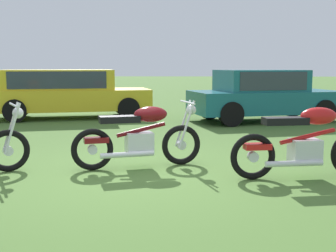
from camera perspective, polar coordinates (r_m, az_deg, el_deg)
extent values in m
plane|color=#476B2D|center=(6.58, -4.51, -5.98)|extent=(120.00, 120.00, 0.00)
torus|color=black|center=(6.99, -19.58, -2.97)|extent=(0.58, 0.39, 0.62)
cylinder|color=silver|center=(6.99, -19.58, -2.97)|extent=(0.17, 0.16, 0.14)
cylinder|color=silver|center=(7.04, -19.31, -0.14)|extent=(0.25, 0.17, 0.74)
cylinder|color=silver|center=(6.86, -19.11, -0.32)|extent=(0.25, 0.17, 0.74)
cylinder|color=silver|center=(6.92, -19.01, 2.53)|extent=(0.35, 0.57, 0.03)
sphere|color=silver|center=(6.94, -18.47, 1.57)|extent=(0.22, 0.22, 0.16)
torus|color=black|center=(7.06, 1.68, -2.41)|extent=(0.62, 0.30, 0.63)
torus|color=black|center=(6.77, -9.56, -2.95)|extent=(0.62, 0.30, 0.63)
cylinder|color=silver|center=(7.06, 1.68, -2.41)|extent=(0.17, 0.14, 0.14)
cylinder|color=silver|center=(6.77, -9.56, -2.95)|extent=(0.17, 0.14, 0.14)
cylinder|color=silver|center=(7.11, 1.93, 0.38)|extent=(0.27, 0.13, 0.74)
cylinder|color=silver|center=(6.95, 2.40, 0.20)|extent=(0.27, 0.13, 0.74)
cube|color=silver|center=(6.87, -3.66, -2.14)|extent=(0.48, 0.42, 0.32)
cylinder|color=maroon|center=(6.85, -3.43, -0.48)|extent=(0.73, 0.31, 0.22)
ellipsoid|color=maroon|center=(6.85, -2.22, 1.49)|extent=(0.58, 0.42, 0.24)
cube|color=black|center=(6.76, -6.17, 0.85)|extent=(0.65, 0.43, 0.10)
cube|color=maroon|center=(6.75, -9.08, -1.76)|extent=(0.40, 0.29, 0.08)
cylinder|color=silver|center=(7.01, 2.48, 3.00)|extent=(0.25, 0.61, 0.03)
sphere|color=silver|center=(7.04, 2.94, 2.04)|extent=(0.20, 0.20, 0.16)
cylinder|color=silver|center=(6.70, -5.18, -3.63)|extent=(0.78, 0.35, 0.08)
torus|color=black|center=(6.25, 10.70, -3.84)|extent=(0.64, 0.21, 0.63)
cylinder|color=silver|center=(6.25, 10.70, -3.84)|extent=(0.16, 0.13, 0.14)
cube|color=silver|center=(6.51, 16.93, -3.00)|extent=(0.45, 0.37, 0.32)
cylinder|color=red|center=(6.49, 17.24, -1.26)|extent=(0.79, 0.22, 0.22)
ellipsoid|color=red|center=(6.52, 18.53, 1.21)|extent=(0.56, 0.36, 0.24)
cube|color=black|center=(6.33, 14.62, 0.63)|extent=(0.64, 0.35, 0.10)
cube|color=red|center=(6.24, 11.25, -2.55)|extent=(0.39, 0.25, 0.08)
cylinder|color=silver|center=(6.31, 15.68, -4.59)|extent=(0.80, 0.24, 0.08)
cube|color=gold|center=(13.71, -11.98, 3.31)|extent=(4.83, 2.87, 0.60)
cube|color=gold|center=(13.68, -13.73, 5.68)|extent=(3.47, 2.34, 0.60)
cube|color=#2D3842|center=(13.68, -13.74, 5.77)|extent=(3.02, 2.24, 0.48)
cylinder|color=black|center=(14.61, -5.82, 2.79)|extent=(0.68, 0.39, 0.64)
cylinder|color=black|center=(13.04, -5.03, 2.22)|extent=(0.68, 0.39, 0.64)
cylinder|color=black|center=(14.59, -18.15, 2.44)|extent=(0.68, 0.39, 0.64)
cylinder|color=black|center=(13.02, -18.84, 1.83)|extent=(0.68, 0.39, 0.64)
cube|color=#19606B|center=(12.89, 12.14, 3.04)|extent=(4.43, 2.94, 0.60)
cube|color=#19606B|center=(12.79, 11.61, 5.62)|extent=(2.62, 2.21, 0.60)
cube|color=#2D3842|center=(12.79, 11.61, 5.71)|extent=(2.31, 2.14, 0.48)
cylinder|color=black|center=(14.27, 15.45, 2.44)|extent=(0.68, 0.40, 0.64)
cylinder|color=black|center=(12.85, 19.12, 1.74)|extent=(0.68, 0.40, 0.64)
cylinder|color=black|center=(13.16, 5.26, 2.26)|extent=(0.68, 0.40, 0.64)
cylinder|color=black|center=(11.60, 8.00, 1.50)|extent=(0.68, 0.40, 0.64)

